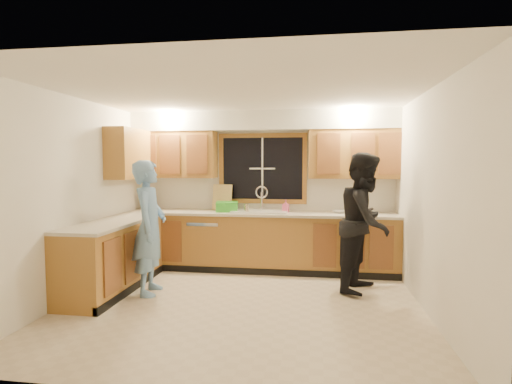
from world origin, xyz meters
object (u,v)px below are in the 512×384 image
at_px(woman, 365,222).
at_px(sink, 260,216).
at_px(knife_block, 151,203).
at_px(stove, 90,267).
at_px(man, 150,227).
at_px(dish_crate, 227,207).
at_px(soap_bottle, 286,206).
at_px(bowl, 339,211).
at_px(dishwasher, 207,243).

bearing_deg(woman, sink, 84.49).
bearing_deg(knife_block, stove, -126.05).
bearing_deg(man, stove, 122.91).
xyz_separation_m(dish_crate, soap_bottle, (0.93, 0.03, 0.02)).
distance_m(stove, knife_block, 2.04).
xyz_separation_m(soap_bottle, bowl, (0.82, 0.01, -0.07)).
bearing_deg(dishwasher, knife_block, 171.85).
height_order(dish_crate, bowl, dish_crate).
bearing_deg(knife_block, bowl, -38.92).
relative_size(knife_block, bowl, 1.12).
relative_size(dishwasher, bowl, 4.18).
xyz_separation_m(stove, woman, (3.31, 1.01, 0.46)).
bearing_deg(dish_crate, man, -118.15).
distance_m(dishwasher, stove, 2.04).
xyz_separation_m(man, knife_block, (-0.60, 1.46, 0.17)).
relative_size(man, bowl, 8.77).
xyz_separation_m(dishwasher, stove, (-0.95, -1.81, 0.04)).
xyz_separation_m(sink, dishwasher, (-0.85, -0.01, -0.45)).
bearing_deg(woman, soap_bottle, 75.07).
xyz_separation_m(woman, knife_block, (-3.36, 0.94, 0.12)).
bearing_deg(stove, dish_crate, 55.34).
relative_size(knife_block, soap_bottle, 1.12).
height_order(sink, stove, sink).
distance_m(woman, soap_bottle, 1.40).
xyz_separation_m(man, woman, (2.76, 0.53, 0.05)).
distance_m(dishwasher, man, 1.45).
height_order(knife_block, dish_crate, knife_block).
bearing_deg(dishwasher, woman, -18.66).
height_order(man, bowl, man).
bearing_deg(stove, man, 41.71).
xyz_separation_m(sink, woman, (1.51, -0.81, 0.05)).
distance_m(sink, man, 1.83).
xyz_separation_m(woman, bowl, (-0.29, 0.86, 0.03)).
bearing_deg(dish_crate, knife_block, 174.86).
distance_m(man, knife_block, 1.59).
height_order(sink, soap_bottle, sink).
xyz_separation_m(sink, soap_bottle, (0.40, 0.04, 0.15)).
distance_m(stove, bowl, 3.59).
xyz_separation_m(dishwasher, dish_crate, (0.32, 0.02, 0.59)).
distance_m(dishwasher, dish_crate, 0.67).
relative_size(man, dish_crate, 5.12).
relative_size(man, soap_bottle, 8.77).
height_order(sink, man, man).
bearing_deg(bowl, dishwasher, -178.11).
distance_m(man, bowl, 2.84).
bearing_deg(dishwasher, dish_crate, 4.42).
xyz_separation_m(stove, bowl, (3.02, 1.88, 0.49)).
xyz_separation_m(woman, dish_crate, (-2.04, 0.82, 0.09)).
relative_size(stove, bowl, 4.59).
relative_size(sink, bowl, 4.38).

